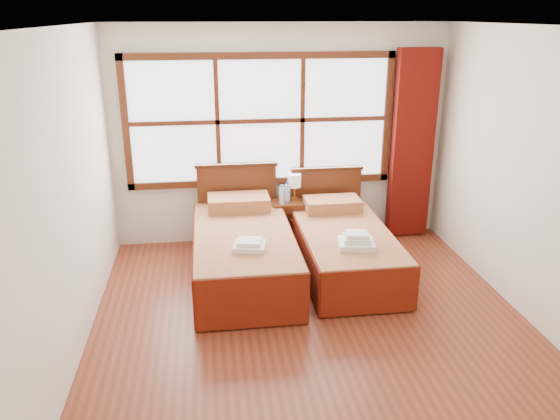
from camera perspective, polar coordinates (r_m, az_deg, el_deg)
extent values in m
plane|color=brown|center=(5.01, 3.69, -12.64)|extent=(4.50, 4.50, 0.00)
plane|color=white|center=(4.23, 4.50, 18.59)|extent=(4.50, 4.50, 0.00)
plane|color=silver|center=(6.59, 0.09, 7.71)|extent=(4.00, 0.00, 4.00)
plane|color=silver|center=(4.50, -21.73, 0.42)|extent=(0.00, 4.50, 4.50)
plane|color=silver|center=(5.23, 26.08, 2.38)|extent=(0.00, 4.50, 4.50)
cube|color=white|center=(6.50, -2.09, 9.32)|extent=(3.00, 0.02, 1.40)
cube|color=#502311|center=(6.65, -1.99, 3.01)|extent=(3.16, 0.06, 0.08)
cube|color=#502311|center=(6.38, -2.15, 15.83)|extent=(3.16, 0.06, 0.08)
cube|color=#502311|center=(6.51, -15.84, 8.60)|extent=(0.08, 0.06, 1.56)
cube|color=#502311|center=(6.80, 11.13, 9.44)|extent=(0.08, 0.06, 1.56)
cube|color=#502311|center=(6.45, -6.55, 9.12)|extent=(0.05, 0.05, 1.40)
cube|color=#502311|center=(6.54, 2.35, 9.39)|extent=(0.05, 0.05, 1.40)
cube|color=#502311|center=(6.48, -2.07, 9.28)|extent=(3.00, 0.05, 0.05)
cube|color=#610F09|center=(6.89, 13.64, 6.58)|extent=(0.50, 0.16, 2.30)
cube|color=#3A1B0C|center=(5.86, -3.77, -5.90)|extent=(0.90, 1.81, 0.29)
cube|color=maroon|center=(5.74, -3.83, -3.47)|extent=(1.01, 2.00, 0.25)
cube|color=maroon|center=(5.80, -8.81, -5.04)|extent=(0.03, 2.00, 0.50)
cube|color=maroon|center=(5.85, 1.16, -4.54)|extent=(0.03, 2.00, 0.50)
cube|color=maroon|center=(4.92, -2.93, -9.64)|extent=(1.01, 0.03, 0.50)
cube|color=maroon|center=(6.35, -4.35, 0.78)|extent=(0.71, 0.41, 0.16)
cube|color=#502311|center=(6.66, -4.48, 0.54)|extent=(0.94, 0.06, 0.98)
cube|color=#3A1B0C|center=(6.51, -4.60, 4.70)|extent=(0.98, 0.08, 0.04)
cube|color=#3A1B0C|center=(6.03, 6.77, -5.36)|extent=(0.83, 1.65, 0.27)
cube|color=maroon|center=(5.92, 6.86, -3.20)|extent=(0.93, 1.83, 0.22)
cube|color=maroon|center=(5.88, 2.41, -4.65)|extent=(0.03, 1.83, 0.46)
cube|color=maroon|center=(6.11, 11.05, -4.08)|extent=(0.03, 1.83, 0.46)
cube|color=maroon|center=(5.19, 9.31, -8.47)|extent=(0.93, 0.03, 0.46)
cube|color=maroon|center=(6.46, 5.48, 0.59)|extent=(0.65, 0.38, 0.14)
cube|color=#502311|center=(6.82, 4.80, 0.62)|extent=(0.86, 0.06, 0.90)
cube|color=#3A1B0C|center=(6.68, 4.91, 4.33)|extent=(0.90, 0.08, 0.04)
cube|color=#502311|center=(6.66, 0.95, -1.32)|extent=(0.42, 0.38, 0.56)
cube|color=#3A1B0C|center=(6.52, 1.21, -2.87)|extent=(0.37, 0.02, 0.17)
cube|color=#3A1B0C|center=(6.43, 1.23, -1.02)|extent=(0.37, 0.02, 0.17)
sphere|color=#B5813D|center=(6.50, 1.24, -2.94)|extent=(0.03, 0.03, 0.03)
sphere|color=#B5813D|center=(6.42, 1.25, -1.08)|extent=(0.03, 0.03, 0.03)
cube|color=white|center=(5.30, -3.20, -3.80)|extent=(0.35, 0.32, 0.05)
cube|color=white|center=(5.28, -3.21, -3.36)|extent=(0.26, 0.24, 0.04)
cube|color=white|center=(5.51, 7.98, -3.51)|extent=(0.39, 0.35, 0.05)
cube|color=white|center=(5.49, 8.01, -3.01)|extent=(0.29, 0.27, 0.05)
cube|color=white|center=(5.47, 8.03, -2.56)|extent=(0.24, 0.22, 0.04)
cylinder|color=gold|center=(6.63, 1.50, 1.27)|extent=(0.10, 0.10, 0.02)
cylinder|color=gold|center=(6.61, 1.51, 1.89)|extent=(0.02, 0.02, 0.13)
cylinder|color=white|center=(6.57, 1.52, 3.11)|extent=(0.16, 0.16, 0.16)
cylinder|color=silver|center=(6.42, 0.20, 1.51)|extent=(0.06, 0.06, 0.20)
cylinder|color=blue|center=(6.38, 0.20, 2.49)|extent=(0.03, 0.03, 0.03)
cylinder|color=silver|center=(6.52, 0.79, 1.82)|extent=(0.06, 0.06, 0.21)
cylinder|color=blue|center=(6.49, 0.80, 2.82)|extent=(0.03, 0.03, 0.03)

